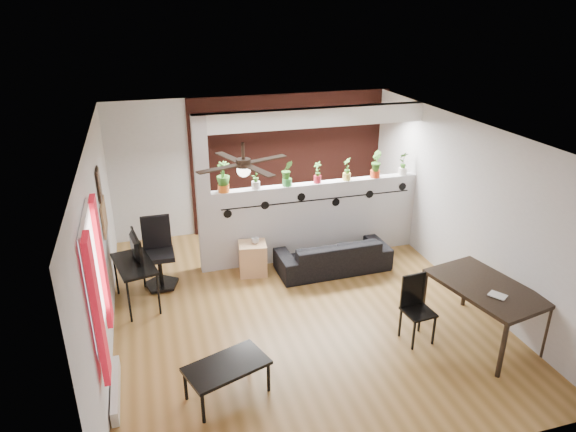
{
  "coord_description": "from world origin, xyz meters",
  "views": [
    {
      "loc": [
        -1.95,
        -6.17,
        4.15
      ],
      "look_at": [
        0.02,
        0.6,
        1.2
      ],
      "focal_mm": 32.0,
      "sensor_mm": 36.0,
      "label": 1
    }
  ],
  "objects_px": {
    "potted_plant_1": "(256,176)",
    "cube_shelf": "(253,258)",
    "office_chair": "(159,257)",
    "dining_table": "(486,291)",
    "potted_plant_4": "(347,168)",
    "potted_plant_5": "(376,164)",
    "cup": "(255,240)",
    "computer_desk": "(134,267)",
    "potted_plant_3": "(318,172)",
    "potted_plant_6": "(403,162)",
    "folding_chair": "(415,302)",
    "potted_plant_0": "(223,176)",
    "sofa": "(333,255)",
    "potted_plant_2": "(287,172)",
    "coffee_table": "(227,368)",
    "ceiling_fan": "(243,166)"
  },
  "relations": [
    {
      "from": "potted_plant_1",
      "to": "cube_shelf",
      "type": "relative_size",
      "value": 0.73
    },
    {
      "from": "office_chair",
      "to": "dining_table",
      "type": "distance_m",
      "value": 4.77
    },
    {
      "from": "potted_plant_4",
      "to": "potted_plant_5",
      "type": "xyz_separation_m",
      "value": [
        0.53,
        0.0,
        0.04
      ]
    },
    {
      "from": "office_chair",
      "to": "cup",
      "type": "bearing_deg",
      "value": -1.75
    },
    {
      "from": "computer_desk",
      "to": "potted_plant_3",
      "type": "bearing_deg",
      "value": 14.06
    },
    {
      "from": "potted_plant_6",
      "to": "folding_chair",
      "type": "relative_size",
      "value": 0.45
    },
    {
      "from": "potted_plant_0",
      "to": "sofa",
      "type": "relative_size",
      "value": 0.28
    },
    {
      "from": "potted_plant_4",
      "to": "folding_chair",
      "type": "xyz_separation_m",
      "value": [
        -0.08,
        -2.64,
        -1.02
      ]
    },
    {
      "from": "folding_chair",
      "to": "potted_plant_2",
      "type": "bearing_deg",
      "value": 110.23
    },
    {
      "from": "potted_plant_2",
      "to": "coffee_table",
      "type": "xyz_separation_m",
      "value": [
        -1.59,
        -3.04,
        -1.2
      ]
    },
    {
      "from": "coffee_table",
      "to": "sofa",
      "type": "bearing_deg",
      "value": 48.07
    },
    {
      "from": "sofa",
      "to": "cup",
      "type": "relative_size",
      "value": 14.42
    },
    {
      "from": "potted_plant_6",
      "to": "dining_table",
      "type": "relative_size",
      "value": 0.26
    },
    {
      "from": "potted_plant_1",
      "to": "computer_desk",
      "type": "bearing_deg",
      "value": -159.07
    },
    {
      "from": "potted_plant_6",
      "to": "coffee_table",
      "type": "relative_size",
      "value": 0.4
    },
    {
      "from": "cup",
      "to": "office_chair",
      "type": "relative_size",
      "value": 0.11
    },
    {
      "from": "potted_plant_5",
      "to": "dining_table",
      "type": "relative_size",
      "value": 0.29
    },
    {
      "from": "potted_plant_1",
      "to": "office_chair",
      "type": "relative_size",
      "value": 0.36
    },
    {
      "from": "cube_shelf",
      "to": "office_chair",
      "type": "xyz_separation_m",
      "value": [
        -1.48,
        0.05,
        0.22
      ]
    },
    {
      "from": "potted_plant_4",
      "to": "dining_table",
      "type": "distance_m",
      "value": 3.12
    },
    {
      "from": "potted_plant_1",
      "to": "dining_table",
      "type": "height_order",
      "value": "potted_plant_1"
    },
    {
      "from": "potted_plant_6",
      "to": "sofa",
      "type": "distance_m",
      "value": 2.06
    },
    {
      "from": "coffee_table",
      "to": "dining_table",
      "type": "bearing_deg",
      "value": 2.5
    },
    {
      "from": "potted_plant_0",
      "to": "computer_desk",
      "type": "xyz_separation_m",
      "value": [
        -1.47,
        -0.76,
        -0.99
      ]
    },
    {
      "from": "ceiling_fan",
      "to": "potted_plant_4",
      "type": "height_order",
      "value": "ceiling_fan"
    },
    {
      "from": "ceiling_fan",
      "to": "sofa",
      "type": "xyz_separation_m",
      "value": [
        1.69,
        1.22,
        -2.05
      ]
    },
    {
      "from": "cube_shelf",
      "to": "folding_chair",
      "type": "bearing_deg",
      "value": -45.87
    },
    {
      "from": "computer_desk",
      "to": "folding_chair",
      "type": "distance_m",
      "value": 3.97
    },
    {
      "from": "sofa",
      "to": "potted_plant_4",
      "type": "bearing_deg",
      "value": -127.67
    },
    {
      "from": "potted_plant_5",
      "to": "cup",
      "type": "bearing_deg",
      "value": -171.28
    },
    {
      "from": "potted_plant_5",
      "to": "office_chair",
      "type": "distance_m",
      "value": 3.91
    },
    {
      "from": "potted_plant_2",
      "to": "potted_plant_5",
      "type": "bearing_deg",
      "value": 0.0
    },
    {
      "from": "sofa",
      "to": "computer_desk",
      "type": "height_order",
      "value": "computer_desk"
    },
    {
      "from": "potted_plant_2",
      "to": "folding_chair",
      "type": "height_order",
      "value": "potted_plant_2"
    },
    {
      "from": "potted_plant_1",
      "to": "potted_plant_2",
      "type": "height_order",
      "value": "potted_plant_2"
    },
    {
      "from": "dining_table",
      "to": "folding_chair",
      "type": "bearing_deg",
      "value": 163.32
    },
    {
      "from": "potted_plant_0",
      "to": "potted_plant_1",
      "type": "relative_size",
      "value": 1.25
    },
    {
      "from": "potted_plant_0",
      "to": "office_chair",
      "type": "relative_size",
      "value": 0.44
    },
    {
      "from": "dining_table",
      "to": "coffee_table",
      "type": "distance_m",
      "value": 3.43
    },
    {
      "from": "folding_chair",
      "to": "computer_desk",
      "type": "bearing_deg",
      "value": 151.78
    },
    {
      "from": "sofa",
      "to": "folding_chair",
      "type": "distance_m",
      "value": 2.1
    },
    {
      "from": "potted_plant_2",
      "to": "office_chair",
      "type": "xyz_separation_m",
      "value": [
        -2.16,
        -0.29,
        -1.09
      ]
    },
    {
      "from": "potted_plant_0",
      "to": "sofa",
      "type": "height_order",
      "value": "potted_plant_0"
    },
    {
      "from": "ceiling_fan",
      "to": "computer_desk",
      "type": "height_order",
      "value": "ceiling_fan"
    },
    {
      "from": "potted_plant_1",
      "to": "dining_table",
      "type": "relative_size",
      "value": 0.25
    },
    {
      "from": "potted_plant_0",
      "to": "potted_plant_2",
      "type": "bearing_deg",
      "value": 0.0
    },
    {
      "from": "folding_chair",
      "to": "cube_shelf",
      "type": "bearing_deg",
      "value": 125.81
    },
    {
      "from": "folding_chair",
      "to": "coffee_table",
      "type": "bearing_deg",
      "value": -171.02
    },
    {
      "from": "potted_plant_5",
      "to": "folding_chair",
      "type": "xyz_separation_m",
      "value": [
        -0.61,
        -2.64,
        -1.06
      ]
    },
    {
      "from": "sofa",
      "to": "dining_table",
      "type": "bearing_deg",
      "value": 116.3
    }
  ]
}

